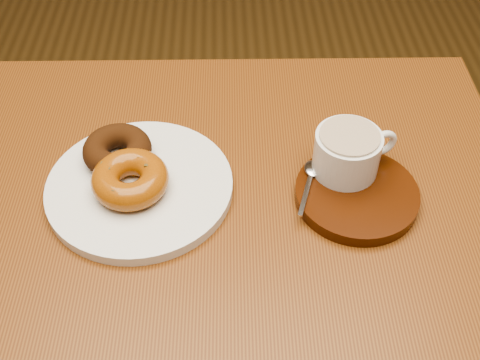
{
  "coord_description": "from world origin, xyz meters",
  "views": [
    {
      "loc": [
        0.07,
        -0.54,
        1.41
      ],
      "look_at": [
        0.08,
        0.04,
        0.8
      ],
      "focal_mm": 45.0,
      "sensor_mm": 36.0,
      "label": 1
    }
  ],
  "objects_px": {
    "cafe_table": "(227,244)",
    "donut_plate": "(140,187)",
    "saucer": "(356,195)",
    "coffee_cup": "(348,152)"
  },
  "relations": [
    {
      "from": "cafe_table",
      "to": "donut_plate",
      "type": "relative_size",
      "value": 3.26
    },
    {
      "from": "saucer",
      "to": "coffee_cup",
      "type": "bearing_deg",
      "value": 104.11
    },
    {
      "from": "cafe_table",
      "to": "coffee_cup",
      "type": "relative_size",
      "value": 7.06
    },
    {
      "from": "cafe_table",
      "to": "saucer",
      "type": "relative_size",
      "value": 4.99
    },
    {
      "from": "donut_plate",
      "to": "saucer",
      "type": "bearing_deg",
      "value": -4.65
    },
    {
      "from": "cafe_table",
      "to": "donut_plate",
      "type": "distance_m",
      "value": 0.18
    },
    {
      "from": "donut_plate",
      "to": "coffee_cup",
      "type": "height_order",
      "value": "coffee_cup"
    },
    {
      "from": "donut_plate",
      "to": "coffee_cup",
      "type": "xyz_separation_m",
      "value": [
        0.29,
        0.02,
        0.04
      ]
    },
    {
      "from": "donut_plate",
      "to": "coffee_cup",
      "type": "relative_size",
      "value": 2.17
    },
    {
      "from": "coffee_cup",
      "to": "donut_plate",
      "type": "bearing_deg",
      "value": 167.11
    }
  ]
}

